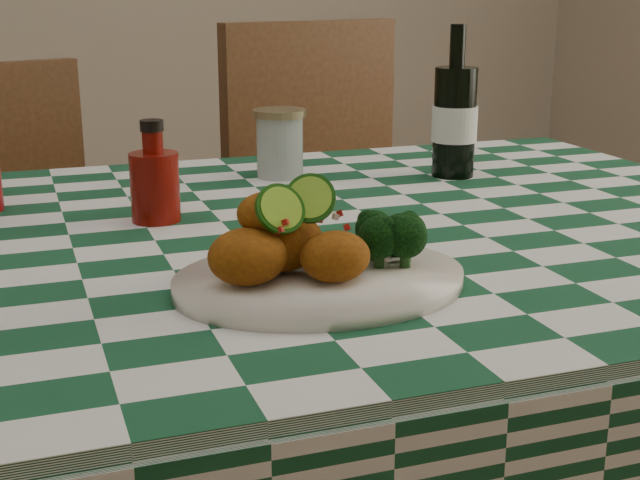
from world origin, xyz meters
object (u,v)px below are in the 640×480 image
object	(u,v)px
mason_jar	(280,143)
beer_bottle	(455,102)
wooden_chair_left	(38,304)
ketchup_bottle	(154,171)
wooden_chair_right	(359,250)
fried_chicken_pile	(297,230)
plate	(320,281)

from	to	relation	value
mason_jar	beer_bottle	distance (m)	0.30
beer_bottle	wooden_chair_left	world-z (taller)	beer_bottle
mason_jar	wooden_chair_left	distance (m)	0.67
ketchup_bottle	mason_jar	xyz separation A→B (m)	(0.25, 0.22, -0.01)
wooden_chair_right	ketchup_bottle	bearing A→B (deg)	-144.79
fried_chicken_pile	ketchup_bottle	world-z (taller)	ketchup_bottle
beer_bottle	ketchup_bottle	bearing A→B (deg)	-166.00
plate	mason_jar	bearing A→B (deg)	77.25
fried_chicken_pile	mason_jar	bearing A→B (deg)	74.83
ketchup_bottle	wooden_chair_right	distance (m)	0.91
plate	beer_bottle	distance (m)	0.64
ketchup_bottle	wooden_chair_left	xyz separation A→B (m)	(-0.16, 0.60, -0.38)
mason_jar	wooden_chair_right	world-z (taller)	wooden_chair_right
plate	ketchup_bottle	size ratio (longest dim) A/B	2.28
ketchup_bottle	mason_jar	size ratio (longest dim) A/B	1.23
ketchup_bottle	fried_chicken_pile	bearing A→B (deg)	-74.88
fried_chicken_pile	wooden_chair_right	distance (m)	1.13
ketchup_bottle	beer_bottle	size ratio (longest dim) A/B	0.55
wooden_chair_left	ketchup_bottle	bearing A→B (deg)	-97.38
plate	ketchup_bottle	world-z (taller)	ketchup_bottle
beer_bottle	wooden_chair_right	xyz separation A→B (m)	(0.03, 0.49, -0.40)
fried_chicken_pile	mason_jar	xyz separation A→B (m)	(0.15, 0.57, -0.01)
ketchup_bottle	wooden_chair_right	size ratio (longest dim) A/B	0.14
fried_chicken_pile	wooden_chair_left	world-z (taller)	wooden_chair_left
mason_jar	wooden_chair_right	size ratio (longest dim) A/B	0.11
fried_chicken_pile	plate	bearing A→B (deg)	0.00
ketchup_bottle	plate	bearing A→B (deg)	-71.03
fried_chicken_pile	beer_bottle	size ratio (longest dim) A/B	0.61
wooden_chair_left	wooden_chair_right	bearing A→B (deg)	-20.42
mason_jar	wooden_chair_right	distance (m)	0.61
fried_chicken_pile	wooden_chair_right	bearing A→B (deg)	64.47
fried_chicken_pile	mason_jar	size ratio (longest dim) A/B	1.36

